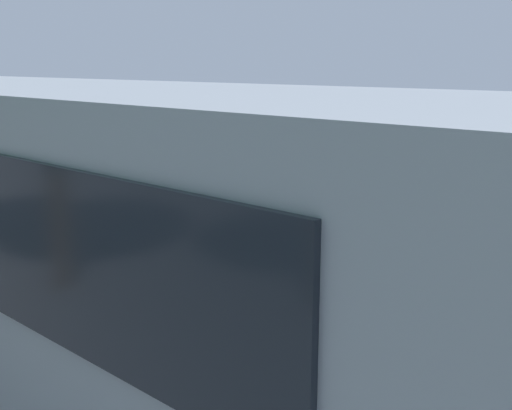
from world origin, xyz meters
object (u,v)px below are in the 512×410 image
tour_bus (20,241)px  spectator_centre (175,224)px  parked_motorcycle_silver (302,319)px  traffic_cone (341,235)px  spectator_left (234,245)px  spectator_right (139,212)px  spectator_far_left (311,257)px  stunt_motorcycle (266,177)px

tour_bus → spectator_centre: size_ratio=6.33×
parked_motorcycle_silver → traffic_cone: bearing=-58.4°
spectator_left → traffic_cone: (0.93, -3.56, -0.75)m
spectator_centre → spectator_right: spectator_centre is taller
spectator_right → traffic_cone: bearing=-117.6°
spectator_left → parked_motorcycle_silver: (-1.39, 0.20, -0.57)m
spectator_far_left → stunt_motorcycle: bearing=-39.9°
spectator_right → spectator_far_left: bearing=-179.8°
spectator_far_left → parked_motorcycle_silver: (-0.31, 0.50, -0.58)m
traffic_cone → spectator_left: bearing=104.6°
tour_bus → spectator_far_left: (-1.27, -3.13, -0.58)m
spectator_far_left → stunt_motorcycle: 5.68m
stunt_motorcycle → traffic_cone: (-2.35, 0.38, -0.75)m
spectator_centre → spectator_right: (1.26, -0.22, -0.07)m
parked_motorcycle_silver → stunt_motorcycle: bearing=-41.7°
parked_motorcycle_silver → stunt_motorcycle: size_ratio=1.07×
spectator_far_left → spectator_centre: bearing=5.3°
stunt_motorcycle → tour_bus: bearing=114.5°
spectator_left → parked_motorcycle_silver: bearing=171.6°
stunt_motorcycle → spectator_right: bearing=99.9°
spectator_far_left → spectator_left: (1.08, 0.30, -0.01)m
tour_bus → spectator_far_left: bearing=-112.1°
parked_motorcycle_silver → stunt_motorcycle: 6.27m
spectator_centre → spectator_right: bearing=-9.8°
parked_motorcycle_silver → traffic_cone: parked_motorcycle_silver is taller
spectator_far_left → stunt_motorcycle: stunt_motorcycle is taller
stunt_motorcycle → spectator_left: bearing=129.7°
spectator_far_left → parked_motorcycle_silver: spectator_far_left is taller
traffic_cone → stunt_motorcycle: bearing=-9.3°
spectator_far_left → parked_motorcycle_silver: 0.83m
spectator_right → parked_motorcycle_silver: spectator_right is taller
tour_bus → stunt_motorcycle: (3.09, -6.77, -0.59)m
spectator_left → spectator_far_left: bearing=-164.6°
spectator_centre → traffic_cone: size_ratio=2.84×
spectator_centre → parked_motorcycle_silver: (-2.77, 0.27, -0.59)m
tour_bus → spectator_far_left: tour_bus is taller
tour_bus → spectator_right: (2.45, -3.11, -0.65)m
tour_bus → stunt_motorcycle: bearing=-65.5°
tour_bus → spectator_centre: bearing=-67.6°
spectator_right → spectator_left: bearing=173.8°
spectator_left → spectator_right: spectator_left is taller
parked_motorcycle_silver → stunt_motorcycle: stunt_motorcycle is taller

